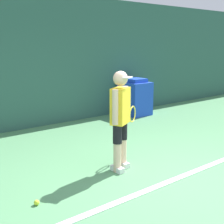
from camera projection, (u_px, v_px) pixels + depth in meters
The scene contains 6 objects.
ground_plane at pixel (166, 181), 4.43m from camera, with size 24.00×24.00×0.00m, color #518C5B.
back_wall at pixel (38, 61), 7.12m from camera, with size 24.00×0.10×3.04m.
court_baseline at pixel (169, 182), 4.39m from camera, with size 21.60×0.10×0.01m.
tennis_player at pixel (121, 116), 4.69m from camera, with size 0.83×0.51×1.53m.
tennis_ball at pixel (37, 203), 3.77m from camera, with size 0.07×0.07×0.07m.
covered_chair at pixel (135, 97), 8.54m from camera, with size 0.67×0.76×1.00m.
Camera 1 is at (-3.16, -2.74, 1.91)m, focal length 50.00 mm.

